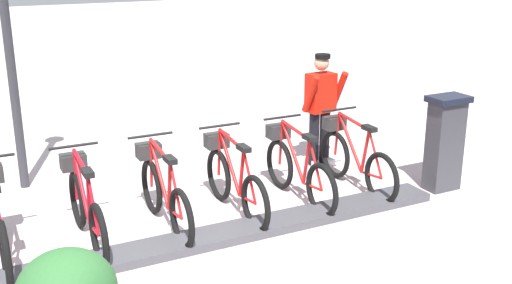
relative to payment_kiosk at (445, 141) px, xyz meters
name	(u,v)px	position (x,y,z in m)	size (l,w,h in m)	color
ground_plane	(201,244)	(-0.05, 3.50, -0.67)	(60.00, 60.00, 0.00)	beige
dock_rail_base	(201,240)	(-0.05, 3.50, -0.62)	(0.44, 6.14, 0.10)	#47474C
payment_kiosk	(445,141)	(0.00, 0.00, 0.00)	(0.36, 0.52, 1.28)	#38383D
bike_docked_0	(354,157)	(0.57, 1.03, -0.24)	(1.72, 0.54, 1.02)	black
bike_docked_1	(297,168)	(0.57, 1.92, -0.24)	(1.72, 0.54, 1.02)	black
bike_docked_2	(233,179)	(0.57, 2.81, -0.24)	(1.72, 0.54, 1.02)	black
bike_docked_3	(163,192)	(0.57, 3.70, -0.24)	(1.72, 0.54, 1.02)	black
bike_docked_4	(85,206)	(0.57, 4.59, -0.24)	(1.72, 0.54, 1.02)	black
worker_near_rack	(321,106)	(1.56, 0.94, 0.24)	(0.48, 0.65, 1.66)	white
lamp_post	(5,11)	(2.63, 4.97, 1.68)	(0.32, 0.32, 3.52)	#2D2D33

